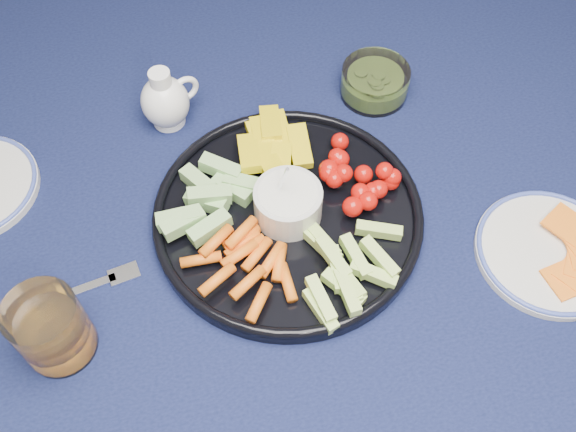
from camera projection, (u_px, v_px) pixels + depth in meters
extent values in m
plane|color=#50361B|center=(309.00, 372.00, 1.52)|extent=(4.00, 4.00, 0.00)
cylinder|color=#502F1A|center=(558.00, 91.00, 1.55)|extent=(0.07, 0.07, 0.70)
cube|color=#502F1A|center=(323.00, 196.00, 0.92)|extent=(1.60, 1.00, 0.04)
cube|color=black|center=(324.00, 186.00, 0.90)|extent=(1.66, 1.06, 0.01)
cube|color=black|center=(252.00, 26.00, 1.31)|extent=(1.66, 0.01, 0.30)
cylinder|color=black|center=(288.00, 217.00, 0.86)|extent=(0.36, 0.36, 0.02)
torus|color=black|center=(288.00, 212.00, 0.85)|extent=(0.36, 0.36, 0.01)
cylinder|color=silver|center=(288.00, 204.00, 0.83)|extent=(0.09, 0.09, 0.05)
cylinder|color=silver|center=(288.00, 195.00, 0.82)|extent=(0.08, 0.08, 0.01)
cylinder|color=white|center=(169.00, 119.00, 0.96)|extent=(0.05, 0.05, 0.01)
ellipsoid|color=white|center=(165.00, 102.00, 0.93)|extent=(0.07, 0.07, 0.08)
cylinder|color=white|center=(160.00, 81.00, 0.90)|extent=(0.03, 0.03, 0.03)
torus|color=white|center=(185.00, 89.00, 0.93)|extent=(0.04, 0.02, 0.04)
torus|color=#3E50AE|center=(162.00, 88.00, 0.91)|extent=(0.04, 0.04, 0.00)
cylinder|color=white|center=(375.00, 82.00, 0.98)|extent=(0.10, 0.10, 0.05)
cylinder|color=#526F1F|center=(374.00, 86.00, 0.98)|extent=(0.09, 0.09, 0.03)
cylinder|color=silver|center=(549.00, 253.00, 0.83)|extent=(0.19, 0.19, 0.01)
torus|color=#3E50AE|center=(550.00, 250.00, 0.83)|extent=(0.19, 0.19, 0.01)
cylinder|color=white|center=(51.00, 329.00, 0.72)|extent=(0.08, 0.08, 0.10)
cylinder|color=orange|center=(57.00, 336.00, 0.74)|extent=(0.07, 0.07, 0.05)
cube|color=white|center=(56.00, 299.00, 0.80)|extent=(0.15, 0.04, 0.00)
cube|color=white|center=(124.00, 274.00, 0.82)|extent=(0.04, 0.03, 0.00)
cube|color=white|center=(545.00, 283.00, 0.81)|extent=(0.08, 0.11, 0.00)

